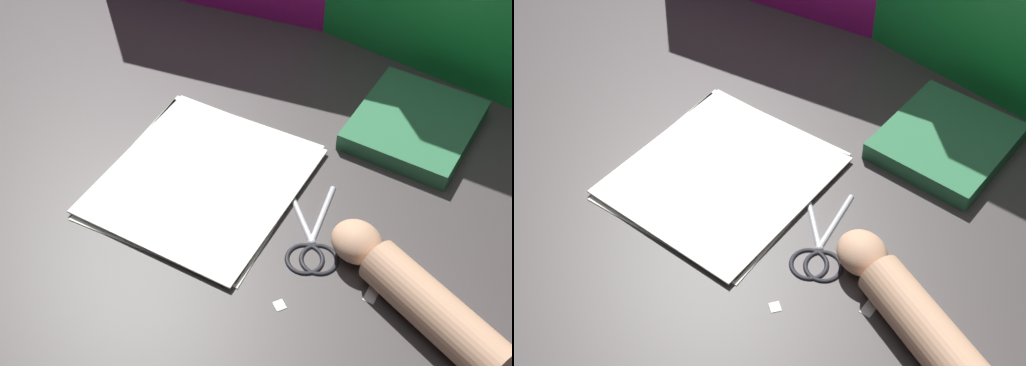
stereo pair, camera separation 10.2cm
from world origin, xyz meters
The scene contains 9 objects.
ground_plane centered at (0.00, 0.00, 0.00)m, with size 6.00×6.00×0.00m, color #3D3838.
paper_stack centered at (-0.13, -0.02, 0.00)m, with size 0.30×0.32×0.01m.
book_closed centered at (0.13, 0.24, 0.02)m, with size 0.20×0.22×0.03m.
scissors centered at (0.07, -0.06, 0.00)m, with size 0.14×0.18×0.01m.
hand_forearm centered at (0.24, -0.10, 0.03)m, with size 0.29×0.18×0.06m.
paper_scrap_near centered at (0.18, -0.10, 0.00)m, with size 0.02×0.03×0.00m.
paper_scrap_mid centered at (0.08, -0.17, 0.00)m, with size 0.02×0.02×0.00m.
paper_scrap_far centered at (-0.01, -0.14, 0.00)m, with size 0.03×0.02×0.00m.
paper_scrap_side centered at (-0.01, -0.16, 0.00)m, with size 0.02×0.01×0.00m.
Camera 1 is at (0.29, -0.67, 0.80)m, focal length 50.00 mm.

